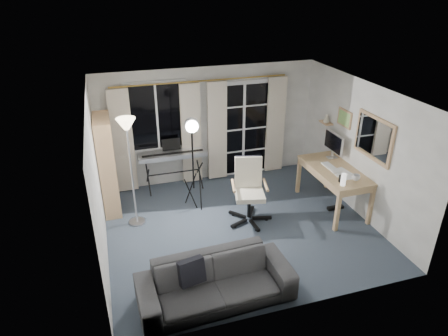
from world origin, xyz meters
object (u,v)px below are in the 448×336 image
at_px(sofa, 215,276).
at_px(desk, 334,174).
at_px(keyboard_piano, 173,156).
at_px(torchiere_lamp, 128,141).
at_px(monitor, 334,143).
at_px(bookshelf, 106,168).
at_px(office_chair, 249,184).
at_px(studio_light, 192,136).
at_px(mug, 356,177).

bearing_deg(sofa, desk, 28.96).
bearing_deg(keyboard_piano, sofa, -90.51).
relative_size(torchiere_lamp, monitor, 3.38).
xyz_separation_m(bookshelf, torchiere_lamp, (0.42, -0.62, 0.72)).
distance_m(keyboard_piano, office_chair, 1.81).
bearing_deg(studio_light, keyboard_piano, 112.90).
relative_size(keyboard_piano, monitor, 2.35).
bearing_deg(torchiere_lamp, office_chair, -11.52).
relative_size(desk, monitor, 2.61).
bearing_deg(keyboard_piano, monitor, -20.87).
bearing_deg(office_chair, keyboard_piano, 140.06).
bearing_deg(desk, office_chair, 174.68).
distance_m(office_chair, desk, 1.63).
distance_m(studio_light, monitor, 2.72).
distance_m(bookshelf, studio_light, 1.69).
relative_size(desk, sofa, 0.72).
xyz_separation_m(bookshelf, desk, (4.00, -1.15, -0.15)).
xyz_separation_m(torchiere_lamp, studio_light, (1.10, 0.17, -0.11)).
xyz_separation_m(desk, mug, (0.10, -0.50, 0.17)).
relative_size(office_chair, monitor, 1.98).
height_order(office_chair, mug, office_chair).
bearing_deg(sofa, keyboard_piano, 86.93).
height_order(torchiere_lamp, office_chair, torchiere_lamp).
distance_m(studio_light, desk, 2.70).
relative_size(keyboard_piano, sofa, 0.65).
xyz_separation_m(keyboard_piano, sofa, (-0.05, -3.25, -0.34)).
relative_size(bookshelf, monitor, 3.11).
xyz_separation_m(torchiere_lamp, office_chair, (1.96, -0.40, -0.90)).
bearing_deg(sofa, bookshelf, 111.57).
bearing_deg(desk, bookshelf, 163.26).
bearing_deg(torchiere_lamp, mug, -15.64).
distance_m(office_chair, sofa, 2.14).
height_order(keyboard_piano, studio_light, studio_light).
height_order(bookshelf, studio_light, bookshelf).
bearing_deg(studio_light, sofa, -87.62).
bearing_deg(office_chair, sofa, -108.93).
bearing_deg(studio_light, mug, -16.08).
relative_size(studio_light, sofa, 0.87).
xyz_separation_m(office_chair, mug, (1.73, -0.63, 0.20)).
bearing_deg(office_chair, bookshelf, 169.93).
bearing_deg(office_chair, torchiere_lamp, -178.34).
relative_size(keyboard_piano, office_chair, 1.19).
bearing_deg(sofa, office_chair, 55.65).
bearing_deg(desk, studio_light, 163.61).
xyz_separation_m(bookshelf, office_chair, (2.38, -1.02, -0.18)).
height_order(torchiere_lamp, mug, torchiere_lamp).
height_order(studio_light, office_chair, studio_light).
distance_m(bookshelf, torchiere_lamp, 1.04).
xyz_separation_m(torchiere_lamp, monitor, (3.78, -0.08, -0.47)).
height_order(desk, monitor, monitor).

